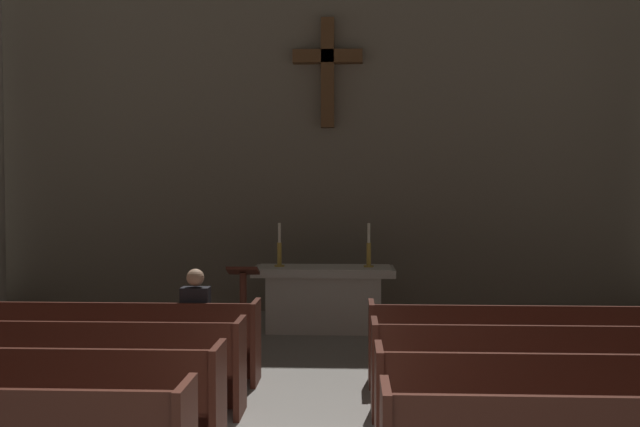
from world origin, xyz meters
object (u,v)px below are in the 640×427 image
pew_left_row_4 (94,341)px  altar (324,297)px  lectern (243,308)px  pew_right_row_2 (614,408)px  lone_worshipper (197,322)px  pew_right_row_3 (570,371)px  candlestick_right (369,253)px  pew_right_row_4 (539,345)px  pew_left_row_3 (52,365)px  candlestick_left (279,253)px

pew_left_row_4 → altar: size_ratio=1.73×
altar → lectern: 1.62m
pew_right_row_2 → lone_worshipper: bearing=149.0°
pew_right_row_3 → candlestick_right: candlestick_right is taller
pew_right_row_2 → pew_right_row_4: bearing=90.0°
pew_right_row_2 → pew_left_row_3: bearing=167.3°
pew_right_row_3 → pew_left_row_3: bearing=180.0°
candlestick_right → lectern: bearing=-146.2°
lone_worshipper → pew_right_row_3: bearing=-17.0°
pew_left_row_3 → pew_right_row_3: size_ratio=1.00×
pew_right_row_2 → altar: (-2.54, 5.36, 0.06)m
pew_right_row_3 → lectern: (-3.63, 3.02, 0.07)m
pew_right_row_4 → lone_worshipper: lone_worshipper is taller
pew_left_row_4 → altar: altar is taller
candlestick_left → candlestick_right: 1.40m
pew_left_row_3 → pew_right_row_3: (5.07, 0.00, 0.00)m
pew_left_row_3 → pew_left_row_4: (0.00, 1.14, 0.00)m
pew_right_row_3 → lone_worshipper: size_ratio=2.89×
pew_left_row_3 → pew_right_row_3: same height
pew_left_row_4 → candlestick_right: candlestick_right is taller
lectern → candlestick_left: bearing=72.0°
candlestick_left → pew_left_row_3: bearing=-113.5°
pew_right_row_3 → lectern: lectern is taller
pew_right_row_2 → pew_right_row_4: (0.00, 2.29, 0.00)m
pew_right_row_2 → pew_right_row_4: size_ratio=1.00×
pew_left_row_4 → pew_right_row_4: (5.07, 0.00, 0.00)m
pew_right_row_3 → candlestick_right: 4.66m
pew_right_row_2 → candlestick_right: bearing=108.9°
altar → lone_worshipper: bearing=-113.8°
pew_right_row_3 → candlestick_left: candlestick_left is taller
pew_right_row_4 → candlestick_right: 3.66m
pew_left_row_3 → candlestick_left: (1.84, 4.22, 0.75)m
candlestick_right → lectern: size_ratio=0.59×
pew_right_row_3 → lone_worshipper: (-3.88, 1.18, 0.22)m
pew_right_row_2 → candlestick_right: candlestick_right is taller
pew_right_row_3 → candlestick_left: size_ratio=5.57×
lectern → lone_worshipper: lone_worshipper is taller
pew_left_row_3 → candlestick_right: bearing=52.5°
pew_right_row_4 → altar: 3.98m
altar → lone_worshipper: lone_worshipper is taller
candlestick_left → candlestick_right: size_ratio=1.00×
pew_left_row_3 → pew_right_row_4: 5.20m
pew_right_row_2 → candlestick_left: size_ratio=5.57×
pew_left_row_3 → lone_worshipper: (1.20, 1.18, 0.22)m
pew_left_row_4 → altar: bearing=50.5°
pew_right_row_2 → lone_worshipper: 4.53m
altar → pew_left_row_4: bearing=-129.5°
candlestick_left → candlestick_right: same height
pew_right_row_2 → lectern: (-3.63, 4.16, 0.07)m
pew_left_row_3 → lectern: 3.35m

